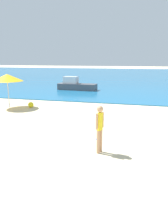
# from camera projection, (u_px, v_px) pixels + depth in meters

# --- Properties ---
(water) EXTENTS (160.00, 60.00, 0.06)m
(water) POSITION_uv_depth(u_px,v_px,m) (129.00, 75.00, 44.10)
(water) COLOR #1E6B9E
(water) RESTS_ON ground
(person_standing) EXTENTS (0.22, 0.34, 1.61)m
(person_standing) POSITION_uv_depth(u_px,v_px,m) (100.00, 127.00, 7.33)
(person_standing) COLOR tan
(person_standing) RESTS_ON ground
(frisbee) EXTENTS (0.22, 0.22, 0.03)m
(frisbee) POSITION_uv_depth(u_px,v_px,m) (98.00, 139.00, 8.74)
(frisbee) COLOR blue
(frisbee) RESTS_ON ground
(boat_near) EXTENTS (3.95, 1.47, 1.32)m
(boat_near) POSITION_uv_depth(u_px,v_px,m) (76.00, 85.00, 22.44)
(boat_near) COLOR #4C4C51
(boat_near) RESTS_ON water
(beach_ball) EXTENTS (0.36, 0.36, 0.36)m
(beach_ball) POSITION_uv_depth(u_px,v_px,m) (31.00, 105.00, 14.54)
(beach_ball) COLOR yellow
(beach_ball) RESTS_ON ground
(beach_umbrella) EXTENTS (2.00, 2.00, 2.16)m
(beach_umbrella) POSITION_uv_depth(u_px,v_px,m) (7.00, 78.00, 14.14)
(beach_umbrella) COLOR #B7B7BC
(beach_umbrella) RESTS_ON ground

